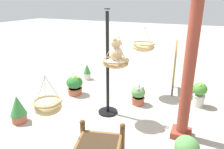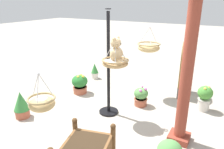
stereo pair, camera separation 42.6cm
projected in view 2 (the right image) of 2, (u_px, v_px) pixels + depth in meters
ground_plane at (110, 115)px, 4.85m from camera, size 40.00×40.00×0.00m
display_pole_central at (109, 84)px, 4.75m from camera, size 0.44×0.44×2.32m
hanging_basket_with_teddy at (115, 63)px, 4.32m from camera, size 0.55×0.55×0.56m
teddy_bear at (116, 52)px, 4.24m from camera, size 0.37×0.32×0.53m
hanging_basket_left_high at (149, 47)px, 5.43m from camera, size 0.58×0.58×0.63m
hanging_basket_right_low at (42, 103)px, 3.36m from camera, size 0.44×0.44×0.62m
greenhouse_pillar_left at (188, 67)px, 3.53m from camera, size 0.39×0.39×2.95m
potted_plant_flowering_red at (95, 71)px, 7.04m from camera, size 0.25×0.25×0.52m
potted_plant_tall_leafy at (141, 96)px, 5.24m from camera, size 0.35×0.35×0.49m
potted_plant_bushy_green at (205, 97)px, 4.98m from camera, size 0.34×0.34×0.62m
potted_plant_small_succulent at (21, 105)px, 4.69m from camera, size 0.34×0.34×0.61m
potted_plant_trailing_ivy at (80, 84)px, 5.94m from camera, size 0.44×0.44×0.56m
display_sign_board at (182, 64)px, 5.69m from camera, size 0.74×0.14×1.46m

